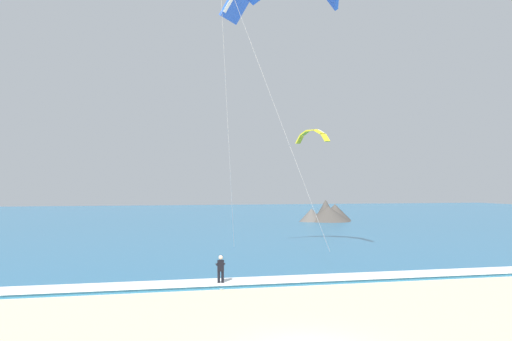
# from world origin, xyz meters

# --- Properties ---
(sea) EXTENTS (200.00, 120.00, 0.20)m
(sea) POSITION_xyz_m (0.00, 71.03, 0.10)
(sea) COLOR teal
(sea) RESTS_ON ground
(surf_foam) EXTENTS (200.00, 2.21, 0.04)m
(surf_foam) POSITION_xyz_m (0.00, 12.03, 0.22)
(surf_foam) COLOR white
(surf_foam) RESTS_ON sea
(surfboard) EXTENTS (0.59, 1.44, 0.09)m
(surfboard) POSITION_xyz_m (-0.86, 11.63, 0.03)
(surfboard) COLOR white
(surfboard) RESTS_ON ground
(kitesurfer) EXTENTS (0.55, 0.55, 1.69)m
(kitesurfer) POSITION_xyz_m (-0.86, 11.65, 0.94)
(kitesurfer) COLOR black
(kitesurfer) RESTS_ON ground
(kite_distant) EXTENTS (3.69, 5.13, 1.91)m
(kite_distant) POSITION_xyz_m (19.86, 55.51, 12.48)
(kite_distant) COLOR yellow
(headland_right) EXTENTS (8.98, 8.27, 3.32)m
(headland_right) POSITION_xyz_m (23.58, 59.32, 1.29)
(headland_right) COLOR #47423D
(headland_right) RESTS_ON ground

